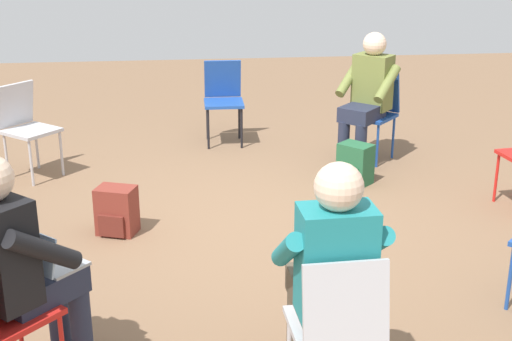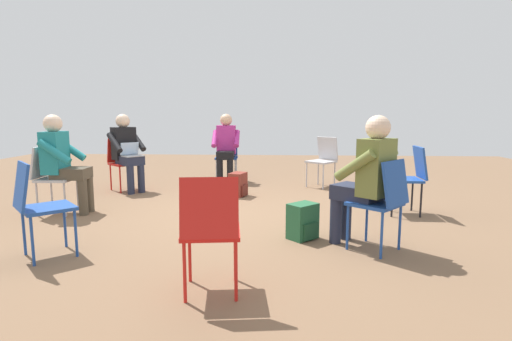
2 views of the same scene
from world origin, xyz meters
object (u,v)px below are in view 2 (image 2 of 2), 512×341
object	(u,v)px
backpack_by_empty_chair	(238,186)
person_in_olive	(367,175)
chair_northeast	(38,202)
backpack_near_laptop_user	(303,223)
chair_south	(227,154)
person_in_magenta	(226,144)
chair_west	(410,175)
chair_north	(210,226)
chair_southwest	(323,158)
person_in_teal	(63,159)
person_with_laptop	(127,148)
chair_east	(51,174)
chair_southeast	(122,160)
chair_northwest	(382,198)

from	to	relation	value
backpack_by_empty_chair	person_in_olive	bearing A→B (deg)	122.30
chair_northeast	backpack_near_laptop_user	xyz separation A→B (m)	(-2.31, -0.67, -0.34)
chair_south	person_in_magenta	size ratio (longest dim) A/B	0.69
chair_west	chair_north	distance (m)	3.17
chair_north	person_in_olive	xyz separation A→B (m)	(-1.27, -1.08, 0.20)
chair_northeast	chair_west	bearing A→B (deg)	71.93
chair_southwest	person_in_magenta	world-z (taller)	person_in_magenta
chair_north	person_in_teal	size ratio (longest dim) A/B	0.69
chair_north	person_with_laptop	distance (m)	4.14
chair_southwest	person_in_magenta	distance (m)	1.77
backpack_near_laptop_user	chair_west	bearing A→B (deg)	-142.19
person_with_laptop	chair_north	bearing A→B (deg)	70.96
chair_east	person_in_teal	size ratio (longest dim) A/B	0.69
chair_southeast	chair_southwest	size ratio (longest dim) A/B	1.00
chair_northwest	chair_north	distance (m)	1.70
chair_northwest	chair_south	size ratio (longest dim) A/B	1.00
person_with_laptop	backpack_by_empty_chair	bearing A→B (deg)	123.14
chair_southeast	chair_east	world-z (taller)	same
chair_southeast	backpack_by_empty_chair	size ratio (longest dim) A/B	2.36
chair_south	chair_north	bearing A→B (deg)	93.24
person_with_laptop	person_in_olive	distance (m)	4.13
chair_west	person_in_olive	distance (m)	1.55
chair_south	chair_west	bearing A→B (deg)	135.04
chair_south	chair_northeast	bearing A→B (deg)	72.09
person_with_laptop	chair_south	bearing A→B (deg)	169.30
person_in_magenta	backpack_by_empty_chair	bearing A→B (deg)	102.64
chair_south	person_in_magenta	distance (m)	0.26
chair_southeast	chair_southwest	bearing A→B (deg)	140.65
chair_west	chair_south	size ratio (longest dim) A/B	1.00
person_in_teal	person_in_magenta	bearing A→B (deg)	141.63
backpack_near_laptop_user	chair_north	bearing A→B (deg)	61.70
person_in_teal	chair_north	bearing A→B (deg)	43.08
chair_southeast	person_in_olive	world-z (taller)	person_in_olive
chair_north	chair_west	bearing A→B (deg)	41.81
chair_northeast	person_in_magenta	distance (m)	4.08
chair_south	backpack_near_laptop_user	bearing A→B (deg)	106.65
person_in_olive	person_with_laptop	bearing A→B (deg)	93.88
chair_northwest	backpack_near_laptop_user	xyz separation A→B (m)	(0.69, -0.35, -0.34)
chair_west	backpack_by_empty_chair	distance (m)	2.46
chair_north	person_in_olive	size ratio (longest dim) A/B	0.69
chair_south	chair_northeast	size ratio (longest dim) A/B	1.00
chair_south	chair_north	distance (m)	4.75
chair_northwest	chair_northeast	xyz separation A→B (m)	(3.00, 0.33, 0.00)
chair_northeast	person_in_teal	world-z (taller)	person_in_teal
chair_northwest	chair_northeast	distance (m)	3.02
chair_east	person_with_laptop	size ratio (longest dim) A/B	0.69
chair_northeast	person_in_olive	size ratio (longest dim) A/B	0.69
person_in_teal	person_with_laptop	bearing A→B (deg)	167.70
chair_south	chair_northeast	xyz separation A→B (m)	(1.10, 4.09, 0.00)
chair_northeast	backpack_by_empty_chair	xyz separation A→B (m)	(-1.45, -2.70, -0.34)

